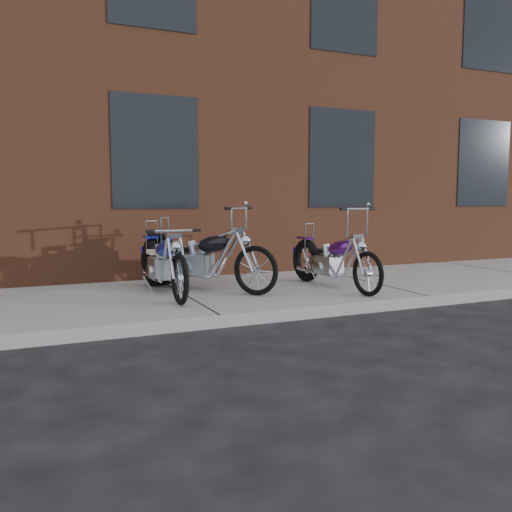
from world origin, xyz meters
name	(u,v)px	position (x,y,z in m)	size (l,w,h in m)	color
ground	(220,328)	(0.00, 0.00, 0.00)	(120.00, 120.00, 0.00)	black
sidewalk	(184,299)	(0.00, 1.50, 0.07)	(22.00, 3.00, 0.15)	gray
building_brick	(106,92)	(0.00, 8.00, 4.00)	(22.00, 10.00, 8.00)	brown
chopper_purple	(332,262)	(2.16, 1.12, 0.53)	(0.52, 2.13, 1.19)	black
chopper_blue	(163,265)	(-0.25, 1.62, 0.56)	(0.55, 2.26, 0.98)	black
chopper_third	(202,261)	(0.34, 1.71, 0.58)	(1.50, 1.97, 1.20)	black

